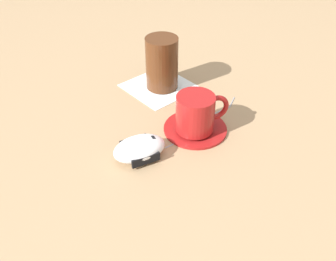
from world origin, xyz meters
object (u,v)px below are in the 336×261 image
object	(u,v)px
saucer	(194,129)
coffee_cup	(197,113)
drinking_glass	(162,63)
computer_mouse	(139,148)

from	to	relation	value
saucer	coffee_cup	distance (m)	0.04
saucer	drinking_glass	bearing A→B (deg)	-114.92
coffee_cup	computer_mouse	distance (m)	0.13
saucer	coffee_cup	size ratio (longest dim) A/B	1.26
drinking_glass	computer_mouse	bearing A→B (deg)	34.65
coffee_cup	drinking_glass	world-z (taller)	drinking_glass
saucer	coffee_cup	xyz separation A→B (m)	(0.00, 0.00, 0.04)
computer_mouse	saucer	bearing A→B (deg)	169.93
drinking_glass	coffee_cup	bearing A→B (deg)	65.42
coffee_cup	drinking_glass	size ratio (longest dim) A/B	0.84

